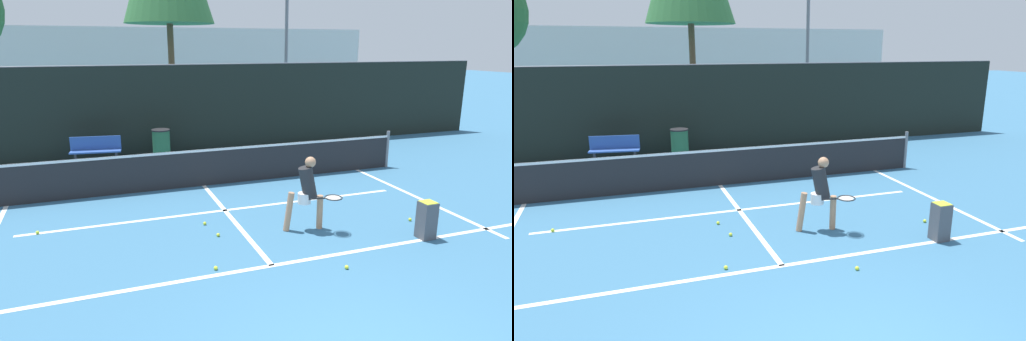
{
  "view_description": "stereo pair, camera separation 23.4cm",
  "coord_description": "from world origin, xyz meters",
  "views": [
    {
      "loc": [
        -2.54,
        -3.17,
        3.46
      ],
      "look_at": [
        0.57,
        5.41,
        0.95
      ],
      "focal_mm": 32.0,
      "sensor_mm": 36.0,
      "label": 1
    },
    {
      "loc": [
        -2.32,
        -3.25,
        3.46
      ],
      "look_at": [
        0.57,
        5.41,
        0.95
      ],
      "focal_mm": 32.0,
      "sensor_mm": 36.0,
      "label": 2
    }
  ],
  "objects": [
    {
      "name": "court_baseline_near",
      "position": [
        0.0,
        3.07,
        0.0
      ],
      "size": [
        11.0,
        0.1,
        0.01
      ],
      "primitive_type": "cube",
      "color": "white",
      "rests_on": "ground"
    },
    {
      "name": "court_service_line",
      "position": [
        0.0,
        5.82,
        0.0
      ],
      "size": [
        8.25,
        0.1,
        0.01
      ],
      "primitive_type": "cube",
      "color": "white",
      "rests_on": "ground"
    },
    {
      "name": "court_center_mark",
      "position": [
        0.0,
        5.41,
        0.0
      ],
      "size": [
        0.1,
        4.67,
        0.01
      ],
      "primitive_type": "cube",
      "color": "white",
      "rests_on": "ground"
    },
    {
      "name": "court_sideline_right",
      "position": [
        4.51,
        5.41,
        0.0
      ],
      "size": [
        0.1,
        5.67,
        0.01
      ],
      "primitive_type": "cube",
      "color": "white",
      "rests_on": "ground"
    },
    {
      "name": "net",
      "position": [
        0.0,
        7.74,
        0.51
      ],
      "size": [
        11.09,
        0.09,
        1.07
      ],
      "color": "slate",
      "rests_on": "ground"
    },
    {
      "name": "fence_back",
      "position": [
        0.0,
        11.78,
        1.43
      ],
      "size": [
        24.0,
        0.06,
        2.88
      ],
      "color": "black",
      "rests_on": "ground"
    },
    {
      "name": "player_practicing",
      "position": [
        1.2,
        4.27,
        0.8
      ],
      "size": [
        1.08,
        0.63,
        1.45
      ],
      "rotation": [
        0.0,
        0.0,
        -0.17
      ],
      "color": "tan",
      "rests_on": "ground"
    },
    {
      "name": "tennis_ball_scattered_0",
      "position": [
        -0.61,
        5.15,
        0.03
      ],
      "size": [
        0.07,
        0.07,
        0.07
      ],
      "primitive_type": "sphere",
      "color": "#D1E033",
      "rests_on": "ground"
    },
    {
      "name": "tennis_ball_scattered_2",
      "position": [
        3.38,
        3.93,
        0.03
      ],
      "size": [
        0.07,
        0.07,
        0.07
      ],
      "primitive_type": "sphere",
      "color": "#D1E033",
      "rests_on": "ground"
    },
    {
      "name": "tennis_ball_scattered_3",
      "position": [
        1.08,
        2.56,
        0.03
      ],
      "size": [
        0.07,
        0.07,
        0.07
      ],
      "primitive_type": "sphere",
      "color": "#D1E033",
      "rests_on": "ground"
    },
    {
      "name": "tennis_ball_scattered_4",
      "position": [
        -0.9,
        3.25,
        0.03
      ],
      "size": [
        0.07,
        0.07,
        0.07
      ],
      "primitive_type": "sphere",
      "color": "#D1E033",
      "rests_on": "ground"
    },
    {
      "name": "tennis_ball_scattered_5",
      "position": [
        -3.71,
        5.79,
        0.03
      ],
      "size": [
        0.07,
        0.07,
        0.07
      ],
      "primitive_type": "sphere",
      "color": "#D1E033",
      "rests_on": "ground"
    },
    {
      "name": "tennis_ball_scattered_6",
      "position": [
        -0.51,
        4.51,
        0.03
      ],
      "size": [
        0.07,
        0.07,
        0.07
      ],
      "primitive_type": "sphere",
      "color": "#D1E033",
      "rests_on": "ground"
    },
    {
      "name": "ball_hopper",
      "position": [
        3.09,
        3.14,
        0.37
      ],
      "size": [
        0.28,
        0.28,
        0.71
      ],
      "color": "#4C4C51",
      "rests_on": "ground"
    },
    {
      "name": "courtside_bench",
      "position": [
        -2.51,
        10.83,
        0.46
      ],
      "size": [
        1.49,
        0.58,
        0.86
      ],
      "rotation": [
        0.0,
        0.0,
        -0.14
      ],
      "color": "#2D519E",
      "rests_on": "ground"
    },
    {
      "name": "trash_bin",
      "position": [
        -0.57,
        10.92,
        0.48
      ],
      "size": [
        0.57,
        0.57,
        0.95
      ],
      "color": "#28603D",
      "rests_on": "ground"
    },
    {
      "name": "parked_car",
      "position": [
        0.75,
        15.21,
        0.57
      ],
      "size": [
        1.77,
        4.68,
        1.35
      ],
      "color": "#B7B7BC",
      "rests_on": "ground"
    },
    {
      "name": "floodlight_mast",
      "position": [
        6.54,
        17.61,
        4.81
      ],
      "size": [
        1.1,
        0.24,
        7.41
      ],
      "color": "slate",
      "rests_on": "ground"
    },
    {
      "name": "building_far",
      "position": [
        0.0,
        30.63,
        2.33
      ],
      "size": [
        36.0,
        2.4,
        4.65
      ],
      "primitive_type": "cube",
      "color": "beige",
      "rests_on": "ground"
    }
  ]
}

